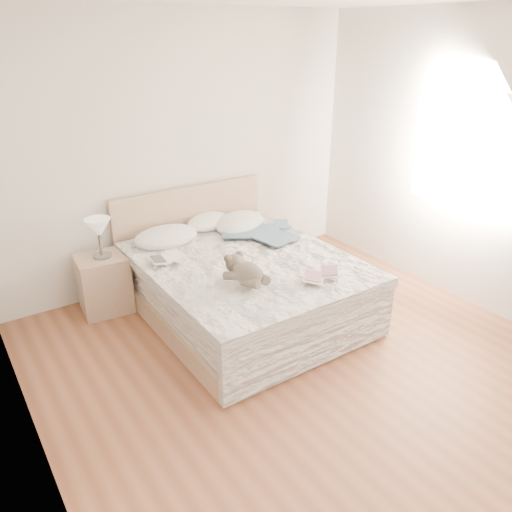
{
  "coord_description": "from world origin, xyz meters",
  "views": [
    {
      "loc": [
        -2.22,
        -2.34,
        2.48
      ],
      "look_at": [
        0.08,
        1.05,
        0.62
      ],
      "focal_mm": 35.0,
      "sensor_mm": 36.0,
      "label": 1
    }
  ],
  "objects_px": {
    "photo_book": "(166,259)",
    "nightstand": "(104,284)",
    "teddy_bear": "(248,281)",
    "table_lamp": "(99,230)",
    "bed": "(241,283)",
    "childrens_book": "(321,275)"
  },
  "relations": [
    {
      "from": "childrens_book",
      "to": "bed",
      "type": "bearing_deg",
      "value": 152.78
    },
    {
      "from": "photo_book",
      "to": "nightstand",
      "type": "bearing_deg",
      "value": 134.8
    },
    {
      "from": "table_lamp",
      "to": "photo_book",
      "type": "height_order",
      "value": "table_lamp"
    },
    {
      "from": "photo_book",
      "to": "bed",
      "type": "bearing_deg",
      "value": -14.29
    },
    {
      "from": "nightstand",
      "to": "teddy_bear",
      "type": "relative_size",
      "value": 1.47
    },
    {
      "from": "table_lamp",
      "to": "teddy_bear",
      "type": "height_order",
      "value": "table_lamp"
    },
    {
      "from": "photo_book",
      "to": "teddy_bear",
      "type": "relative_size",
      "value": 0.77
    },
    {
      "from": "bed",
      "to": "nightstand",
      "type": "distance_m",
      "value": 1.3
    },
    {
      "from": "nightstand",
      "to": "photo_book",
      "type": "xyz_separation_m",
      "value": [
        0.42,
        -0.53,
        0.35
      ]
    },
    {
      "from": "photo_book",
      "to": "teddy_bear",
      "type": "bearing_deg",
      "value": -60.22
    },
    {
      "from": "bed",
      "to": "table_lamp",
      "type": "relative_size",
      "value": 5.74
    },
    {
      "from": "photo_book",
      "to": "childrens_book",
      "type": "height_order",
      "value": "same"
    },
    {
      "from": "photo_book",
      "to": "teddy_bear",
      "type": "height_order",
      "value": "teddy_bear"
    },
    {
      "from": "bed",
      "to": "nightstand",
      "type": "bearing_deg",
      "value": 144.24
    },
    {
      "from": "childrens_book",
      "to": "teddy_bear",
      "type": "height_order",
      "value": "teddy_bear"
    },
    {
      "from": "bed",
      "to": "table_lamp",
      "type": "distance_m",
      "value": 1.39
    },
    {
      "from": "bed",
      "to": "teddy_bear",
      "type": "height_order",
      "value": "bed"
    },
    {
      "from": "teddy_bear",
      "to": "photo_book",
      "type": "bearing_deg",
      "value": 104.92
    },
    {
      "from": "bed",
      "to": "childrens_book",
      "type": "height_order",
      "value": "bed"
    },
    {
      "from": "nightstand",
      "to": "teddy_bear",
      "type": "xyz_separation_m",
      "value": [
        0.77,
        -1.32,
        0.37
      ]
    },
    {
      "from": "table_lamp",
      "to": "photo_book",
      "type": "xyz_separation_m",
      "value": [
        0.41,
        -0.52,
        -0.2
      ]
    },
    {
      "from": "bed",
      "to": "childrens_book",
      "type": "xyz_separation_m",
      "value": [
        0.3,
        -0.78,
        0.32
      ]
    }
  ]
}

